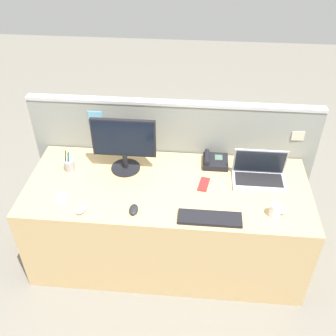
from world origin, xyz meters
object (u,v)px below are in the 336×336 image
Objects in this scene: keyboard_main at (210,218)px; coffee_mug at (276,210)px; computer_mouse_right_hand at (134,209)px; desktop_monitor at (124,142)px; laptop at (259,173)px; pen_cup at (70,165)px; cell_phone_red_case at (204,184)px; cell_phone_silver_slab at (61,198)px; desk_phone at (214,161)px; computer_mouse_left_hand at (81,209)px.

coffee_mug is (0.42, 0.07, 0.04)m from keyboard_main.
computer_mouse_right_hand is 0.92m from coffee_mug.
desktop_monitor is at bearing 103.15° from computer_mouse_right_hand.
laptop is 2.09× the size of pen_cup.
cell_phone_red_case is 0.54m from coffee_mug.
coffee_mug reaches higher than cell_phone_red_case.
cell_phone_red_case is (0.45, 0.31, -0.01)m from computer_mouse_right_hand.
computer_mouse_right_hand is at bearing -16.63° from cell_phone_silver_slab.
pen_cup reaches higher than computer_mouse_right_hand.
coffee_mug is at bearing -21.58° from desktop_monitor.
pen_cup is (-1.07, -0.17, 0.02)m from desk_phone.
cell_phone_silver_slab is at bearing 157.09° from computer_mouse_left_hand.
cell_phone_silver_slab is (-0.97, -0.24, 0.00)m from cell_phone_red_case.
keyboard_main is (-0.03, -0.60, -0.02)m from desk_phone.
desktop_monitor reaches higher than computer_mouse_left_hand.
laptop is 1.98× the size of desk_phone.
desktop_monitor is at bearing 177.25° from laptop.
keyboard_main is 0.35m from cell_phone_red_case.
coffee_mug reaches higher than computer_mouse_left_hand.
keyboard_main is at bearing -72.28° from cell_phone_red_case.
desktop_monitor is 0.65m from cell_phone_red_case.
pen_cup is (-1.04, 0.43, 0.03)m from keyboard_main.
cell_phone_silver_slab is (-0.38, -0.38, -0.23)m from desktop_monitor.
computer_mouse_right_hand is 1.00× the size of computer_mouse_left_hand.
computer_mouse_right_hand is (-0.53, -0.57, -0.01)m from desk_phone.
computer_mouse_left_hand is at bearing -146.54° from cell_phone_red_case.
laptop reaches higher than computer_mouse_left_hand.
computer_mouse_right_hand reaches higher than cell_phone_red_case.
coffee_mug is at bearing -0.49° from computer_mouse_right_hand.
computer_mouse_right_hand is at bearing -132.90° from desk_phone.
keyboard_main is 0.50m from computer_mouse_right_hand.
computer_mouse_right_hand is at bearing -135.09° from cell_phone_red_case.
desktop_monitor is 4.63× the size of computer_mouse_left_hand.
pen_cup is at bearing -170.98° from desk_phone.
computer_mouse_left_hand is at bearing -176.81° from coffee_mug.
pen_cup is at bearing 87.41° from cell_phone_silver_slab.
cell_phone_red_case is (-0.05, 0.34, -0.01)m from keyboard_main.
pen_cup reaches higher than desk_phone.
desk_phone is 1.89× the size of computer_mouse_left_hand.
laptop is 3.01× the size of cell_phone_silver_slab.
desk_phone reaches higher than computer_mouse_left_hand.
cell_phone_red_case is (-0.07, -0.26, -0.02)m from desk_phone.
laptop is 0.56m from keyboard_main.
computer_mouse_right_hand reaches higher than cell_phone_silver_slab.
cell_phone_silver_slab is (-1.01, 0.11, -0.01)m from keyboard_main.
laptop is 1.27m from computer_mouse_left_hand.
computer_mouse_left_hand reaches higher than cell_phone_silver_slab.
coffee_mug is at bearing 9.89° from keyboard_main.
keyboard_main is 2.29× the size of pen_cup.
laptop is at bearing 29.13° from computer_mouse_left_hand.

